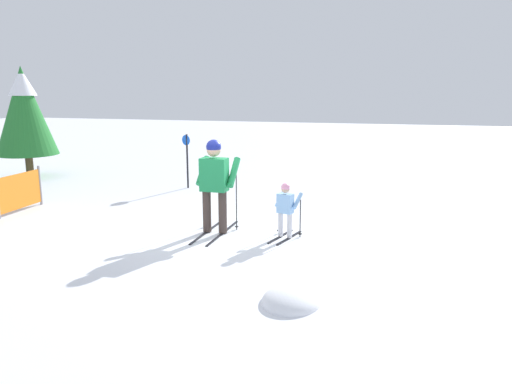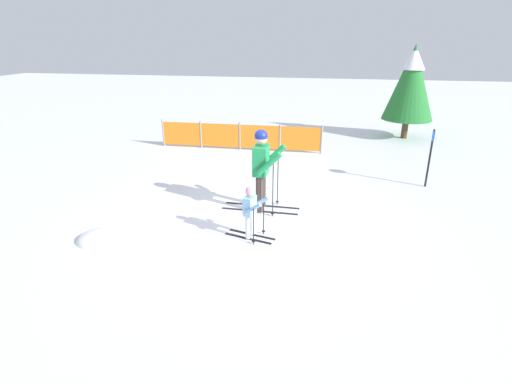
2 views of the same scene
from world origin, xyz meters
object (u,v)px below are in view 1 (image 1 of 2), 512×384
conifer_far (24,109)px  trail_marker (187,155)px  skier_child (286,206)px  skier_adult (215,178)px

conifer_far → trail_marker: size_ratio=2.27×
skier_child → trail_marker: bearing=57.4°
skier_adult → skier_child: (0.03, -1.36, -0.47)m
skier_adult → trail_marker: 4.45m
trail_marker → skier_child: bearing=-137.2°
skier_adult → trail_marker: size_ratio=1.21×
conifer_far → skier_adult: bearing=-118.7°
skier_adult → skier_child: 1.44m
skier_adult → conifer_far: 8.63m
skier_child → conifer_far: bearing=79.9°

